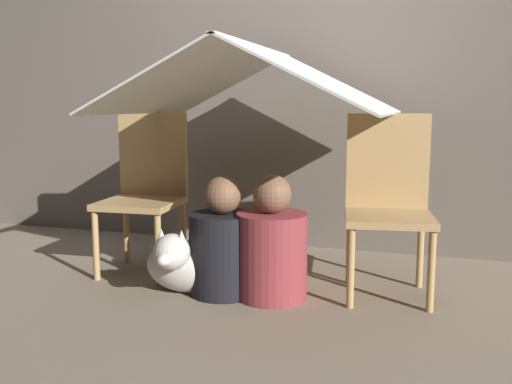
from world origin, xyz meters
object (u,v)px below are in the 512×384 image
at_px(person_front, 223,246).
at_px(dog, 183,263).
at_px(chair_right, 388,198).
at_px(person_second, 272,249).
at_px(chair_left, 146,187).

bearing_deg(person_front, dog, -161.18).
height_order(chair_right, person_second, chair_right).
distance_m(chair_left, person_front, 0.70).
distance_m(chair_right, person_second, 0.66).
bearing_deg(person_front, chair_right, 19.30).
bearing_deg(person_second, chair_right, 26.29).
xyz_separation_m(person_front, dog, (-0.20, -0.07, -0.09)).
bearing_deg(dog, chair_right, 19.21).
bearing_deg(chair_right, person_second, -162.95).
xyz_separation_m(person_second, dog, (-0.46, -0.08, -0.10)).
height_order(chair_right, person_front, chair_right).
height_order(chair_right, dog, chair_right).
relative_size(chair_left, dog, 2.11).
relative_size(chair_left, chair_right, 1.00).
height_order(person_front, dog, person_front).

